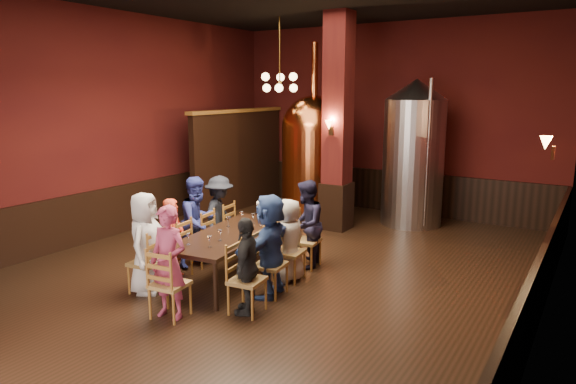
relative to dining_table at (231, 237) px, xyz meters
The scene contains 38 objects.
room 1.78m from the dining_table, 65.60° to the left, with size 10.00×10.02×4.50m.
wainscot_right 4.38m from the dining_table, 10.10° to the left, with size 0.08×9.90×1.00m, color black.
wainscot_back 5.74m from the dining_table, 86.52° to the left, with size 7.90×0.08×1.00m, color black.
wainscot_left 3.70m from the dining_table, 168.00° to the left, with size 0.08×9.90×1.00m, color black.
column 3.90m from the dining_table, 89.22° to the left, with size 0.58×0.58×4.50m, color #49130F.
partition 4.91m from the dining_table, 125.71° to the left, with size 0.22×3.50×2.40m, color black.
pendant_cluster 4.62m from the dining_table, 111.59° to the left, with size 0.90×0.90×1.70m, color #A57226, non-canonical shape.
sconce_wall 4.77m from the dining_table, 20.26° to the left, with size 0.20×0.20×0.36m, color black, non-canonical shape.
sconce_column 3.60m from the dining_table, 89.15° to the left, with size 0.20×0.20×0.36m, color black, non-canonical shape.
dining_table is the anchor object (origin of this frame).
chair_0 1.33m from the dining_table, 123.55° to the right, with size 0.46×0.46×0.92m, color #945F25, non-canonical shape.
person_0 1.31m from the dining_table, 123.55° to the right, with size 0.74×0.48×1.50m, color silver.
chair_1 0.94m from the dining_table, 151.97° to the right, with size 0.46×0.46×0.92m, color #945F25, non-canonical shape.
person_1 0.91m from the dining_table, 151.97° to the right, with size 0.47×0.31×1.29m, color #BD3720.
chair_2 0.94m from the dining_table, 165.59° to the left, with size 0.46×0.46×0.92m, color #945F25, non-canonical shape.
person_2 0.92m from the dining_table, 165.59° to the left, with size 0.74×0.37×1.53m, color navy.
chair_3 1.33m from the dining_table, 137.18° to the left, with size 0.46×0.46×0.92m, color #945F25, non-canonical shape.
person_3 1.31m from the dining_table, 137.18° to the left, with size 0.93×0.53×1.44m, color black.
chair_4 1.33m from the dining_table, 42.82° to the right, with size 0.46×0.46×0.92m, color #945F25, non-canonical shape.
person_4 1.31m from the dining_table, 42.82° to the right, with size 0.77×0.32×1.32m, color black.
chair_5 0.94m from the dining_table, 14.41° to the right, with size 0.46×0.46×0.92m, color #945F25, non-canonical shape.
person_5 0.91m from the dining_table, 14.41° to the right, with size 1.40×0.45×1.51m, color navy.
chair_6 0.94m from the dining_table, 28.03° to the left, with size 0.46×0.46×0.92m, color #945F25, non-canonical shape.
person_6 0.91m from the dining_table, 28.03° to the left, with size 0.64×0.41×1.30m, color #B3AE9E.
chair_7 1.33m from the dining_table, 56.45° to the left, with size 0.46×0.46×0.92m, color #945F25, non-canonical shape.
person_7 1.31m from the dining_table, 56.45° to the left, with size 0.72×0.36×1.49m, color black.
chair_8 1.57m from the dining_table, 83.19° to the right, with size 0.46×0.46×0.92m, color #945F25, non-canonical shape.
person_8 1.55m from the dining_table, 83.19° to the right, with size 0.55×0.36×1.50m, color #9C3453.
copper_kettle 4.54m from the dining_table, 102.36° to the left, with size 1.69×1.69×3.99m.
steel_vessel 5.05m from the dining_table, 74.94° to the left, with size 1.34×1.34×3.17m.
rose_vase 0.97m from the dining_table, 92.81° to the left, with size 0.21×0.21×0.35m.
wine_glass_0 0.40m from the dining_table, 135.18° to the left, with size 0.07×0.07×0.17m, color white, non-canonical shape.
wine_glass_1 0.66m from the dining_table, 93.83° to the left, with size 0.07×0.07×0.17m, color white, non-canonical shape.
wine_glass_2 0.79m from the dining_table, 74.53° to the right, with size 0.07×0.07×0.17m, color white, non-canonical shape.
wine_glass_3 0.84m from the dining_table, 99.39° to the right, with size 0.07×0.07×0.17m, color white, non-canonical shape.
wine_glass_4 0.62m from the dining_table, 74.83° to the left, with size 0.07×0.07×0.17m, color white, non-canonical shape.
wine_glass_5 0.47m from the dining_table, 73.22° to the right, with size 0.07×0.07×0.17m, color white, non-canonical shape.
wine_glass_6 0.74m from the dining_table, 113.66° to the left, with size 0.07×0.07×0.17m, color white, non-canonical shape.
Camera 1 is at (4.49, -6.86, 2.96)m, focal length 32.00 mm.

